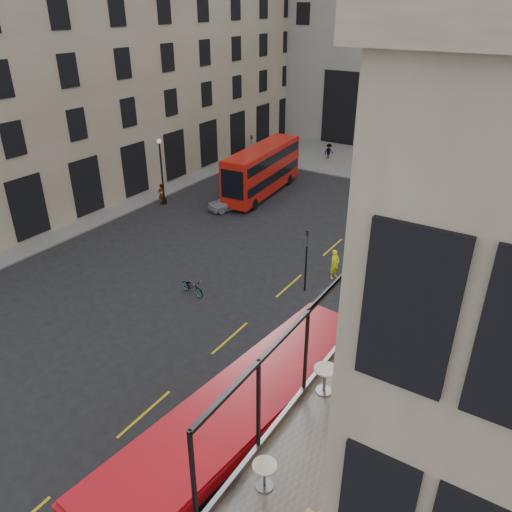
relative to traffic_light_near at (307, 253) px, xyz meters
The scene contains 29 objects.
ground 12.28m from the traffic_light_near, 85.24° to the right, with size 140.00×140.00×0.00m, color black.
host_building_main 17.11m from the traffic_light_near, 47.61° to the right, with size 7.26×11.40×15.10m.
host_frontage 14.15m from the traffic_light_near, 57.99° to the right, with size 3.00×11.00×4.50m, color #BBA78C.
cafe_floor 14.31m from the traffic_light_near, 57.99° to the right, with size 3.00×10.00×0.10m, color slate.
building_left 28.61m from the traffic_light_near, 162.87° to the left, with size 14.60×50.60×22.00m.
gateway 36.87m from the traffic_light_near, 96.34° to the left, with size 35.00×10.60×18.00m.
pavement_far 26.58m from the traffic_light_near, 100.89° to the left, with size 40.00×12.00×0.12m, color slate.
pavement_left 21.13m from the traffic_light_near, behind, with size 8.00×48.00×0.12m, color slate.
traffic_light_near is the anchor object (origin of this frame).
traffic_light_far 21.26m from the traffic_light_near, 131.19° to the left, with size 0.16×0.20×3.80m.
street_lamp_a 17.09m from the traffic_light_near, 159.44° to the left, with size 0.36×0.36×5.33m.
street_lamp_b 22.56m from the traffic_light_near, 102.80° to the left, with size 0.36×0.36×5.33m.
bus_near 13.64m from the traffic_light_near, 70.73° to the right, with size 3.67×11.38×4.46m.
bus_far 16.12m from the traffic_light_near, 130.56° to the left, with size 3.23×10.32×4.05m.
car_a 13.62m from the traffic_light_near, 143.43° to the left, with size 1.51×3.75×1.28m, color #999CA1.
car_b 17.55m from the traffic_light_near, 95.29° to the left, with size 1.52×4.37×1.44m, color #B6200B.
car_c 17.47m from the traffic_light_near, 136.82° to the left, with size 1.78×4.37×1.27m, color black.
bicycle 6.70m from the traffic_light_near, 144.43° to the right, with size 0.59×1.70×0.89m, color gray.
cyclist 2.86m from the traffic_light_near, 71.44° to the left, with size 0.66×0.43×1.81m, color #FCFE1A.
pedestrian_a 29.03m from the traffic_light_near, 124.91° to the left, with size 0.90×0.70×1.85m, color gray.
pedestrian_b 26.70m from the traffic_light_near, 112.25° to the left, with size 1.09×0.62×1.68m, color gray.
pedestrian_c 27.18m from the traffic_light_near, 98.94° to the left, with size 1.11×0.46×1.89m, color gray.
pedestrian_e 17.23m from the traffic_light_near, 160.02° to the left, with size 0.63×0.41×1.72m, color gray.
cafe_table_near 16.94m from the traffic_light_near, 66.40° to the right, with size 0.58×0.58×0.73m.
cafe_table_mid 13.60m from the traffic_light_near, 60.90° to the right, with size 0.68×0.68×0.85m.
cafe_table_far 11.46m from the traffic_light_near, 51.58° to the right, with size 0.59×0.59×0.73m.
cafe_chair_b 15.28m from the traffic_light_near, 56.04° to the right, with size 0.53×0.53×0.95m.
cafe_chair_c 15.15m from the traffic_light_near, 55.43° to the right, with size 0.50×0.50×0.97m.
cafe_chair_d 12.63m from the traffic_light_near, 49.40° to the right, with size 0.55×0.55×0.97m.
Camera 1 is at (9.83, -10.19, 14.88)m, focal length 35.00 mm.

